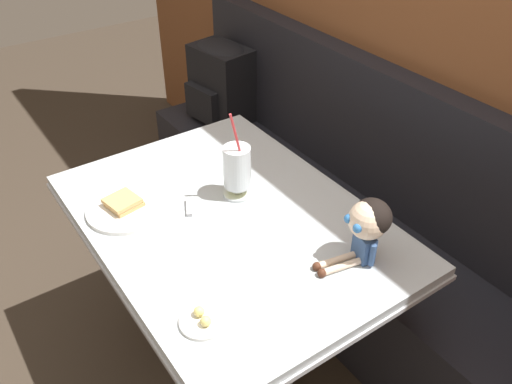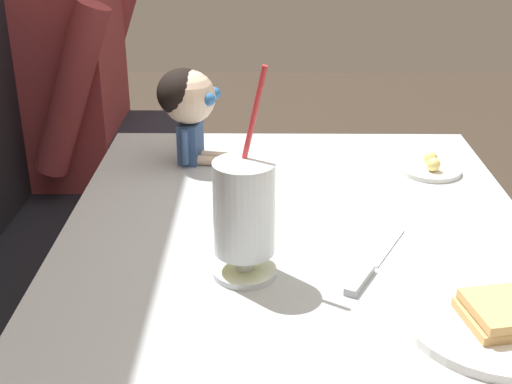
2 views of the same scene
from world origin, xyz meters
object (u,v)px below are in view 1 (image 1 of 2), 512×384
butter_saucer (203,320)px  backpack (221,81)px  toast_plate (126,208)px  milkshake_glass (237,169)px  butter_knife (189,214)px  seated_doll (368,223)px

butter_saucer → backpack: size_ratio=0.30×
toast_plate → backpack: 1.19m
milkshake_glass → backpack: milkshake_glass is taller
milkshake_glass → backpack: (-0.95, 0.52, -0.18)m
butter_knife → toast_plate: bearing=-131.7°
toast_plate → butter_knife: (0.14, 0.15, -0.01)m
butter_knife → backpack: bearing=143.8°
butter_saucer → backpack: (-1.35, 0.88, -0.09)m
backpack → butter_saucer: bearing=-33.1°
backpack → toast_plate: bearing=-46.2°
butter_saucer → seated_doll: bearing=83.6°
toast_plate → milkshake_glass: 0.37m
butter_saucer → seated_doll: size_ratio=0.53×
milkshake_glass → butter_knife: 0.21m
butter_saucer → butter_knife: (-0.40, 0.18, -0.00)m
toast_plate → butter_knife: bearing=48.3°
toast_plate → butter_saucer: size_ratio=2.08×
butter_saucer → seated_doll: seated_doll is taller
butter_knife → seated_doll: 0.56m
butter_knife → backpack: (-0.95, 0.70, -0.09)m
toast_plate → butter_knife: toast_plate is taller
butter_knife → seated_doll: seated_doll is taller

